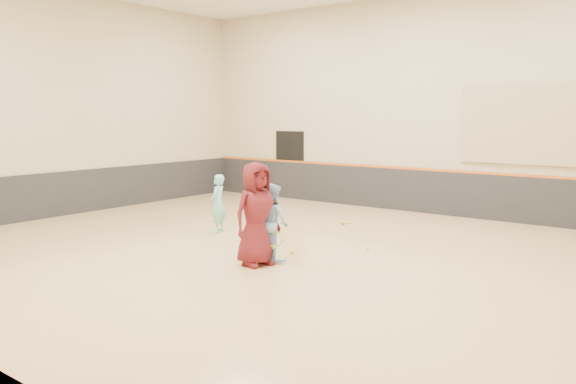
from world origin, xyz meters
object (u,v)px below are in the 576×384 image
Objects in this scene: instructor at (272,222)px; girl at (218,204)px; spare_racket at (344,222)px; young_man at (256,214)px.

girl is at bearing -7.83° from instructor.
instructor is at bearing 42.84° from girl.
spare_racket is (-0.83, 3.94, -0.69)m from instructor.
girl is 3.30m from spare_racket.
instructor reaches higher than girl.
spare_racket is at bearing 24.40° from young_man.
young_man is (2.58, -1.68, 0.26)m from girl.
spare_racket is at bearing -60.51° from instructor.
instructor is 0.48m from young_man.
young_man is 3.07× the size of spare_racket.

